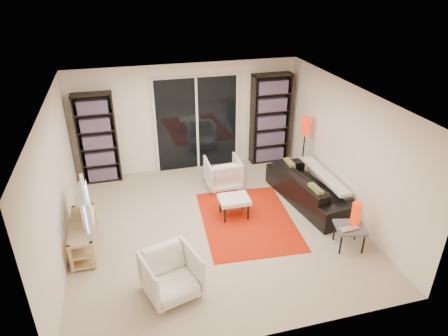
% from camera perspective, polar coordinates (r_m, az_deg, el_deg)
% --- Properties ---
extents(floor, '(5.00, 5.00, 0.00)m').
position_cam_1_polar(floor, '(7.31, -1.30, -8.27)').
color(floor, beige).
rests_on(floor, ground).
extents(wall_back, '(5.00, 0.02, 2.40)m').
position_cam_1_polar(wall_back, '(8.95, -5.24, 7.15)').
color(wall_back, white).
rests_on(wall_back, ground).
extents(wall_front, '(5.00, 0.02, 2.40)m').
position_cam_1_polar(wall_front, '(4.69, 6.06, -13.31)').
color(wall_front, white).
rests_on(wall_front, ground).
extents(wall_left, '(0.02, 5.00, 2.40)m').
position_cam_1_polar(wall_left, '(6.64, -22.87, -2.39)').
color(wall_left, white).
rests_on(wall_left, ground).
extents(wall_right, '(0.02, 5.00, 2.40)m').
position_cam_1_polar(wall_right, '(7.61, 17.21, 2.34)').
color(wall_right, white).
rests_on(wall_right, ground).
extents(ceiling, '(5.00, 5.00, 0.02)m').
position_cam_1_polar(ceiling, '(6.24, -1.53, 10.02)').
color(ceiling, white).
rests_on(ceiling, wall_back).
extents(sliding_door, '(1.92, 0.08, 2.16)m').
position_cam_1_polar(sliding_door, '(9.00, -3.89, 6.30)').
color(sliding_door, white).
rests_on(sliding_door, ground).
extents(bookshelf_left, '(0.80, 0.30, 1.95)m').
position_cam_1_polar(bookshelf_left, '(8.78, -17.61, 3.99)').
color(bookshelf_left, black).
rests_on(bookshelf_left, ground).
extents(bookshelf_right, '(0.90, 0.30, 2.10)m').
position_cam_1_polar(bookshelf_right, '(9.33, 6.62, 6.95)').
color(bookshelf_right, black).
rests_on(bookshelf_right, ground).
extents(tv_stand, '(0.38, 1.20, 0.50)m').
position_cam_1_polar(tv_stand, '(7.03, -19.40, -9.04)').
color(tv_stand, '#E0B47C').
rests_on(tv_stand, floor).
extents(tv, '(0.29, 1.09, 0.62)m').
position_cam_1_polar(tv, '(6.74, -19.94, -5.23)').
color(tv, black).
rests_on(tv, tv_stand).
extents(rug, '(1.78, 2.32, 0.01)m').
position_cam_1_polar(rug, '(7.47, 3.36, -7.43)').
color(rug, red).
rests_on(rug, floor).
extents(sofa, '(1.14, 2.23, 0.62)m').
position_cam_1_polar(sofa, '(8.04, 12.26, -2.79)').
color(sofa, black).
rests_on(sofa, floor).
extents(armchair_back, '(0.69, 0.71, 0.65)m').
position_cam_1_polar(armchair_back, '(8.39, -0.15, -0.70)').
color(armchair_back, white).
rests_on(armchair_back, floor).
extents(armchair_front, '(0.90, 0.91, 0.67)m').
position_cam_1_polar(armchair_front, '(5.86, -7.56, -14.85)').
color(armchair_front, white).
rests_on(armchair_front, floor).
extents(ottoman, '(0.56, 0.47, 0.40)m').
position_cam_1_polar(ottoman, '(7.40, 1.46, -4.62)').
color(ottoman, white).
rests_on(ottoman, floor).
extents(side_table, '(0.56, 0.56, 0.40)m').
position_cam_1_polar(side_table, '(6.95, 17.55, -8.30)').
color(side_table, '#4F4F54').
rests_on(side_table, floor).
extents(laptop, '(0.34, 0.24, 0.03)m').
position_cam_1_polar(laptop, '(6.81, 17.69, -8.47)').
color(laptop, silver).
rests_on(laptop, side_table).
extents(table_lamp, '(0.16, 0.16, 0.37)m').
position_cam_1_polar(table_lamp, '(6.96, 18.39, -6.09)').
color(table_lamp, red).
rests_on(table_lamp, side_table).
extents(floor_lamp, '(0.21, 0.21, 1.43)m').
position_cam_1_polar(floor_lamp, '(8.58, 11.52, 5.04)').
color(floor_lamp, black).
rests_on(floor_lamp, floor).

